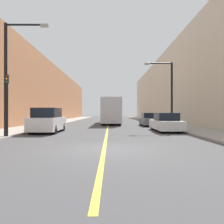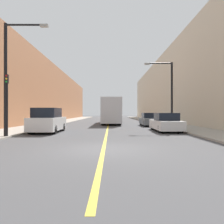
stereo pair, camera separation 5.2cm
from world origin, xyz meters
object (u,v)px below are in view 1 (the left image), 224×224
car_right_near (166,123)px  traffic_light (7,102)px  bus (111,111)px  street_lamp_left (10,71)px  car_right_mid (149,120)px  parked_suv_left (48,121)px  street_lamp_right (169,89)px

car_right_near → traffic_light: (-10.97, -4.55, 1.51)m
bus → street_lamp_left: street_lamp_left is taller
car_right_mid → car_right_near: bearing=-89.7°
bus → car_right_mid: bus is taller
street_lamp_left → car_right_mid: bearing=47.7°
parked_suv_left → car_right_mid: parked_suv_left is taller
traffic_light → parked_suv_left: bearing=67.1°
bus → street_lamp_right: street_lamp_right is taller
car_right_mid → traffic_light: traffic_light is taller
car_right_mid → street_lamp_left: bearing=-132.3°
parked_suv_left → car_right_near: size_ratio=0.94×
bus → car_right_mid: 6.93m
parked_suv_left → car_right_mid: 12.59m
bus → car_right_mid: (4.46, -5.19, -1.11)m
bus → parked_suv_left: 14.42m
traffic_light → bus: bearing=69.2°
car_right_near → car_right_mid: size_ratio=1.07×
street_lamp_right → parked_suv_left: bearing=-159.3°
car_right_near → car_right_mid: 7.30m
bus → street_lamp_right: (5.55, -9.51, 2.00)m
parked_suv_left → car_right_near: bearing=6.1°
bus → traffic_light: 18.23m
bus → car_right_near: 13.31m
car_right_near → traffic_light: 11.97m
parked_suv_left → street_lamp_left: (-1.33, -3.51, 3.26)m
car_right_near → street_lamp_left: 12.22m
street_lamp_left → traffic_light: bearing=-175.3°
car_right_mid → street_lamp_left: size_ratio=0.64×
bus → car_right_mid: bearing=-49.3°
parked_suv_left → street_lamp_left: 4.98m
bus → street_lamp_left: size_ratio=1.68×
bus → traffic_light: bearing=-110.8°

